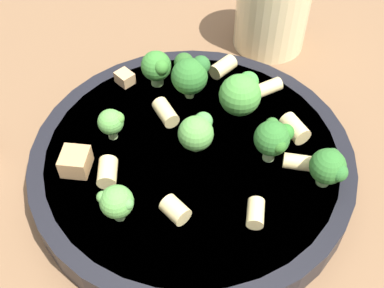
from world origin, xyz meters
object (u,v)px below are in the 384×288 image
at_px(broccoli_floret_2, 156,66).
at_px(rigatoni_2, 166,112).
at_px(broccoli_floret_4, 117,202).
at_px(broccoli_floret_6, 112,122).
at_px(rigatoni_0, 175,210).
at_px(rigatoni_1, 295,128).
at_px(rigatoni_3, 223,67).
at_px(rigatoni_5, 107,172).
at_px(rigatoni_7, 256,213).
at_px(broccoli_floret_1, 240,93).
at_px(drinking_glass, 272,11).
at_px(chicken_chunk_1, 125,78).
at_px(chicken_chunk_0, 76,162).
at_px(broccoli_floret_5, 190,74).
at_px(rigatoni_4, 268,88).
at_px(rigatoni_6, 298,162).
at_px(broccoli_floret_3, 200,134).
at_px(pasta_bowl, 192,160).
at_px(broccoli_floret_0, 273,138).
at_px(broccoli_floret_7, 330,167).

distance_m(broccoli_floret_2, rigatoni_2, 0.05).
distance_m(broccoli_floret_4, broccoli_floret_6, 0.08).
xyz_separation_m(rigatoni_0, rigatoni_1, (-0.04, -0.13, 0.00)).
bearing_deg(rigatoni_3, rigatoni_5, 87.03).
height_order(broccoli_floret_4, rigatoni_7, broccoli_floret_4).
xyz_separation_m(broccoli_floret_1, rigatoni_0, (-0.02, 0.13, -0.01)).
relative_size(rigatoni_7, drinking_glass, 0.23).
distance_m(broccoli_floret_6, chicken_chunk_1, 0.07).
bearing_deg(rigatoni_5, chicken_chunk_0, 13.63).
distance_m(broccoli_floret_5, rigatoni_4, 0.08).
bearing_deg(broccoli_floret_5, rigatoni_4, -144.44).
bearing_deg(broccoli_floret_2, rigatoni_0, 131.88).
xyz_separation_m(broccoli_floret_6, rigatoni_5, (-0.03, 0.04, -0.01)).
bearing_deg(drinking_glass, rigatoni_6, 123.76).
bearing_deg(chicken_chunk_1, rigatoni_6, 179.25).
xyz_separation_m(rigatoni_0, rigatoni_6, (-0.06, -0.09, -0.00)).
relative_size(rigatoni_0, drinking_glass, 0.21).
bearing_deg(broccoli_floret_2, broccoli_floret_3, 149.48).
bearing_deg(broccoli_floret_1, rigatoni_6, 157.75).
height_order(broccoli_floret_1, rigatoni_4, broccoli_floret_1).
relative_size(broccoli_floret_4, drinking_glass, 0.34).
bearing_deg(pasta_bowl, broccoli_floret_6, 19.51).
distance_m(rigatoni_3, rigatoni_5, 0.16).
relative_size(broccoli_floret_5, rigatoni_2, 1.51).
xyz_separation_m(rigatoni_1, rigatoni_7, (-0.01, 0.09, -0.00)).
distance_m(broccoli_floret_0, broccoli_floret_6, 0.14).
relative_size(broccoli_floret_6, rigatoni_1, 1.17).
distance_m(broccoli_floret_1, rigatoni_3, 0.06).
bearing_deg(rigatoni_1, broccoli_floret_1, 1.21).
xyz_separation_m(broccoli_floret_4, rigatoni_0, (-0.03, -0.02, -0.01)).
bearing_deg(broccoli_floret_5, broccoli_floret_6, 73.51).
distance_m(broccoli_floret_1, broccoli_floret_3, 0.06).
relative_size(broccoli_floret_0, broccoli_floret_6, 1.33).
bearing_deg(rigatoni_1, pasta_bowl, 46.37).
xyz_separation_m(broccoli_floret_2, broccoli_floret_6, (-0.01, 0.08, -0.00)).
distance_m(rigatoni_7, chicken_chunk_1, 0.19).
height_order(pasta_bowl, rigatoni_6, rigatoni_6).
height_order(rigatoni_4, chicken_chunk_0, chicken_chunk_0).
xyz_separation_m(broccoli_floret_1, drinking_glass, (0.04, -0.14, -0.01)).
distance_m(broccoli_floret_6, rigatoni_4, 0.15).
bearing_deg(rigatoni_0, chicken_chunk_1, -37.04).
xyz_separation_m(rigatoni_6, chicken_chunk_1, (0.18, -0.00, -0.00)).
relative_size(broccoli_floret_4, chicken_chunk_0, 1.41).
relative_size(broccoli_floret_4, rigatoni_0, 1.65).
height_order(pasta_bowl, rigatoni_0, rigatoni_0).
height_order(broccoli_floret_0, rigatoni_0, broccoli_floret_0).
bearing_deg(broccoli_floret_4, chicken_chunk_0, -16.05).
height_order(broccoli_floret_6, broccoli_floret_7, broccoli_floret_7).
relative_size(broccoli_floret_0, drinking_glass, 0.41).
xyz_separation_m(rigatoni_2, rigatoni_3, (-0.01, -0.08, 0.00)).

